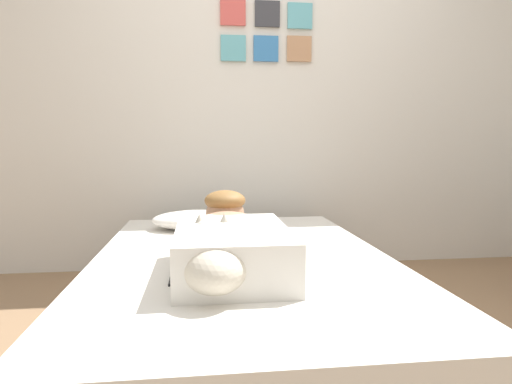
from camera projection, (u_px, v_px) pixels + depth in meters
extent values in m
plane|color=#8C6B4C|center=(320.00, 370.00, 1.74)|extent=(12.33, 12.33, 0.00)
cube|color=silver|center=(265.00, 93.00, 3.17)|extent=(4.17, 0.10, 2.50)
cube|color=#59A5B2|center=(233.00, 48.00, 3.05)|extent=(0.17, 0.02, 0.17)
cube|color=#3372B2|center=(265.00, 49.00, 3.08)|extent=(0.17, 0.02, 0.17)
cube|color=tan|center=(299.00, 49.00, 3.11)|extent=(0.17, 0.02, 0.17)
cube|color=#CC4C47|center=(233.00, 12.00, 3.02)|extent=(0.17, 0.02, 0.17)
cube|color=#333338|center=(267.00, 14.00, 3.05)|extent=(0.17, 0.02, 0.17)
cube|color=#59A5B2|center=(300.00, 16.00, 3.08)|extent=(0.17, 0.02, 0.17)
cube|color=#726051|center=(242.00, 322.00, 2.00)|extent=(1.33, 2.09, 0.17)
cube|color=silver|center=(242.00, 280.00, 1.98)|extent=(1.29, 2.02, 0.23)
ellipsoid|color=white|center=(197.00, 220.00, 2.58)|extent=(0.52, 0.32, 0.11)
cube|color=silver|center=(232.00, 251.00, 1.68)|extent=(0.42, 0.64, 0.18)
ellipsoid|color=tan|center=(227.00, 229.00, 2.01)|extent=(0.32, 0.20, 0.16)
sphere|color=tan|center=(225.00, 215.00, 2.17)|extent=(0.19, 0.19, 0.19)
ellipsoid|color=olive|center=(225.00, 200.00, 2.16)|extent=(0.20, 0.20, 0.10)
cylinder|color=tan|center=(205.00, 230.00, 2.14)|extent=(0.23, 0.07, 0.14)
cylinder|color=tan|center=(246.00, 229.00, 2.17)|extent=(0.23, 0.07, 0.14)
ellipsoid|color=beige|center=(214.00, 259.00, 1.51)|extent=(0.26, 0.48, 0.20)
sphere|color=beige|center=(208.00, 238.00, 1.77)|extent=(0.15, 0.15, 0.15)
cone|color=#A79F8E|center=(199.00, 220.00, 1.78)|extent=(0.05, 0.05, 0.05)
cone|color=#A79F8E|center=(224.00, 220.00, 1.79)|extent=(0.05, 0.05, 0.05)
cylinder|color=white|center=(261.00, 225.00, 2.50)|extent=(0.09, 0.09, 0.07)
torus|color=white|center=(271.00, 225.00, 2.50)|extent=(0.05, 0.01, 0.05)
cube|color=black|center=(179.00, 279.00, 1.61)|extent=(0.07, 0.14, 0.01)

